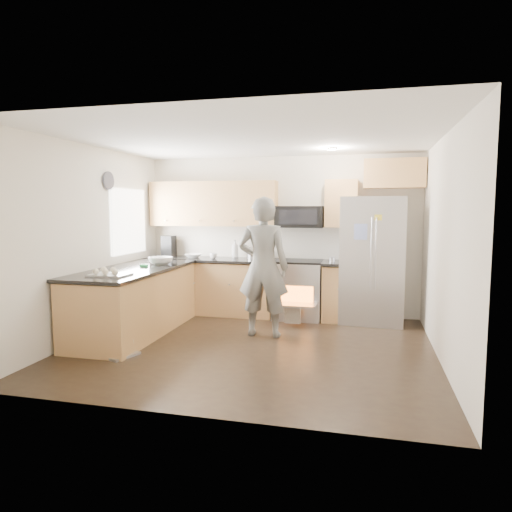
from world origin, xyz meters
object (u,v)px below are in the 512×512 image
(stove_range, at_px, (298,276))
(refrigerator, at_px, (373,260))
(person, at_px, (263,267))
(dish_rack, at_px, (115,348))

(stove_range, distance_m, refrigerator, 1.19)
(person, relative_size, dish_rack, 3.34)
(dish_rack, bearing_deg, refrigerator, 38.38)
(refrigerator, height_order, person, refrigerator)
(stove_range, xyz_separation_m, refrigerator, (1.15, 0.01, 0.29))
(refrigerator, distance_m, person, 1.86)
(stove_range, xyz_separation_m, person, (-0.32, -1.14, 0.28))
(refrigerator, relative_size, person, 1.01)
(stove_range, distance_m, person, 1.22)
(stove_range, relative_size, dish_rack, 3.12)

